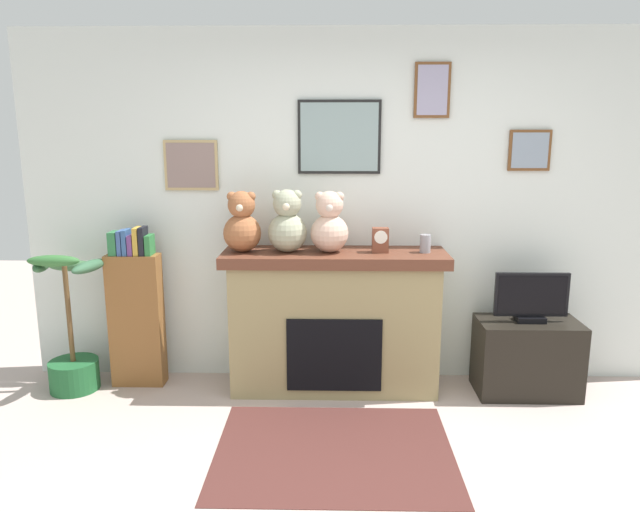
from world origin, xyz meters
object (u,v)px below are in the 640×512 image
candle_jar (425,244)px  teddy_bear_brown (242,225)px  television (531,299)px  teddy_bear_cream (329,225)px  fireplace (334,320)px  teddy_bear_grey (287,224)px  mantel_clock (380,240)px  bookshelf (136,313)px  potted_plant (72,343)px  tv_stand (527,357)px

candle_jar → teddy_bear_brown: 1.30m
television → teddy_bear_cream: (-1.43, 0.05, 0.52)m
candle_jar → fireplace: bearing=178.4°
teddy_bear_grey → mantel_clock: bearing=-0.1°
television → mantel_clock: bearing=177.5°
bookshelf → teddy_bear_brown: size_ratio=2.78×
mantel_clock → fireplace: bearing=176.6°
fireplace → potted_plant: bearing=-177.4°
tv_stand → mantel_clock: bearing=177.5°
candle_jar → mantel_clock: mantel_clock is taller
fireplace → teddy_bear_grey: (-0.33, -0.02, 0.71)m
mantel_clock → teddy_bear_brown: size_ratio=0.41×
teddy_bear_brown → fireplace: bearing=1.6°
television → fireplace: bearing=177.3°
bookshelf → tv_stand: (2.87, -0.10, -0.28)m
bookshelf → candle_jar: size_ratio=9.38×
candle_jar → teddy_bear_cream: (-0.68, -0.00, 0.13)m
television → tv_stand: bearing=90.0°
candle_jar → teddy_bear_cream: bearing=-180.0°
potted_plant → candle_jar: bearing=1.6°
teddy_bear_brown → candle_jar: bearing=0.0°
television → teddy_bear_grey: bearing=178.4°
bookshelf → teddy_bear_grey: 1.32m
tv_stand → teddy_bear_brown: size_ratio=1.66×
potted_plant → television: size_ratio=2.02×
fireplace → tv_stand: fireplace is taller
bookshelf → mantel_clock: size_ratio=6.86×
tv_stand → bookshelf: bearing=178.0°
potted_plant → tv_stand: size_ratio=1.47×
tv_stand → teddy_bear_cream: size_ratio=1.65×
bookshelf → mantel_clock: (1.79, -0.05, 0.57)m
tv_stand → television: size_ratio=1.38×
potted_plant → candle_jar: 2.66m
potted_plant → fireplace: bearing=2.6°
potted_plant → teddy_bear_grey: size_ratio=2.36×
fireplace → teddy_bear_brown: teddy_bear_brown is taller
teddy_bear_grey → teddy_bear_cream: 0.30m
bookshelf → teddy_bear_brown: (0.82, -0.05, 0.68)m
television → teddy_bear_grey: 1.81m
potted_plant → teddy_bear_brown: size_ratio=2.43×
tv_stand → candle_jar: (-0.76, 0.05, 0.83)m
fireplace → teddy_bear_brown: (-0.65, -0.02, 0.71)m
tv_stand → mantel_clock: size_ratio=4.09×
bookshelf → television: 2.87m
candle_jar → teddy_bear_brown: bearing=-180.0°
teddy_bear_brown → teddy_bear_grey: 0.32m
teddy_bear_grey → teddy_bear_cream: teddy_bear_grey is taller
candle_jar → mantel_clock: 0.32m
teddy_bear_grey → television: bearing=-1.6°
tv_stand → potted_plant: bearing=-179.6°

